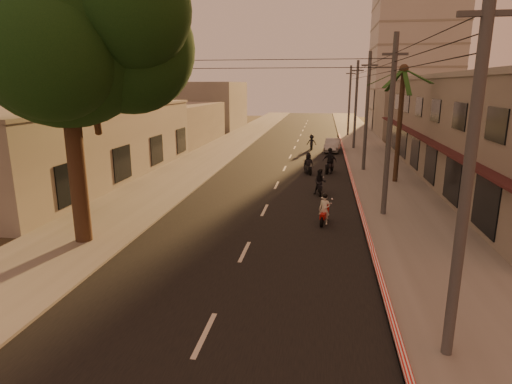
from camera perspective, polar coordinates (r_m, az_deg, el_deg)
ground at (r=15.71m, az=-2.88°, el=-10.71°), size 160.00×160.00×0.00m
road at (r=34.71m, az=3.84°, el=3.14°), size 10.00×140.00×0.02m
sidewalk_right at (r=34.86m, az=16.22°, el=2.74°), size 5.00×140.00×0.12m
sidewalk_left at (r=36.12m, az=-8.12°, el=3.55°), size 5.00×140.00×0.12m
curb_stripe at (r=29.74m, az=12.79°, el=1.15°), size 0.20×60.00×0.20m
shophouse_row at (r=33.91m, az=28.02°, el=7.50°), size 8.80×34.20×7.30m
left_building at (r=32.93m, az=-22.30°, el=6.10°), size 8.20×24.20×5.20m
distant_tower at (r=71.54m, az=20.53°, el=19.21°), size 12.10×12.10×28.00m
broadleaf_tree at (r=18.82m, az=-23.04°, el=18.80°), size 9.60×8.70×12.10m
palm_tree at (r=30.37m, az=19.06°, el=14.42°), size 5.00×5.00×8.20m
utility_poles at (r=34.10m, az=14.76°, el=13.57°), size 1.20×48.26×9.00m
filler_right at (r=60.08m, az=19.77°, el=9.86°), size 8.00×14.00×6.00m
filler_left_near at (r=51.05m, az=-10.68°, el=8.93°), size 8.00×14.00×4.40m
filler_left_far at (r=68.16m, az=-5.64°, el=11.44°), size 8.00×14.00×7.00m
scooter_red at (r=20.94m, az=9.12°, el=-2.42°), size 0.75×1.58×1.57m
scooter_mid_a at (r=26.52m, az=8.53°, el=1.23°), size 0.83×1.70×1.66m
scooter_mid_b at (r=33.21m, az=9.78°, el=4.02°), size 1.33×1.95×1.97m
scooter_far_a at (r=32.63m, az=6.97°, el=3.71°), size 1.09×1.63×1.67m
scooter_far_b at (r=45.15m, az=7.42°, el=6.54°), size 1.00×1.66×1.63m
parked_car at (r=44.06m, az=10.15°, el=6.15°), size 2.18×4.28×1.32m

